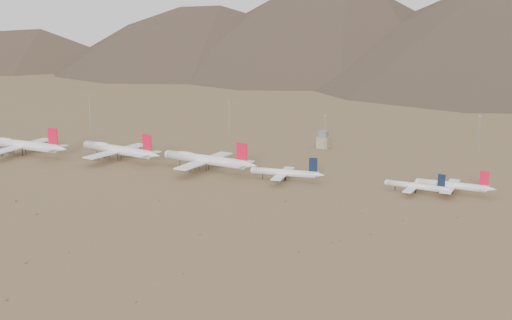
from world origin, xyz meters
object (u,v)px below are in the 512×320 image
at_px(widebody_west, 23,145).
at_px(widebody_east, 206,160).
at_px(widebody_centre, 118,150).
at_px(narrowbody_b, 416,186).
at_px(control_tower, 323,140).
at_px(narrowbody_a, 286,173).

height_order(widebody_west, widebody_east, widebody_west).
distance_m(widebody_west, widebody_centre, 67.91).
distance_m(widebody_west, narrowbody_b, 260.56).
bearing_deg(control_tower, widebody_west, -151.04).
distance_m(narrowbody_a, narrowbody_b, 74.74).
distance_m(widebody_centre, narrowbody_b, 193.80).
distance_m(widebody_west, control_tower, 204.93).
distance_m(widebody_centre, control_tower, 142.02).
xyz_separation_m(narrowbody_b, control_tower, (-81.13, 91.80, 1.31)).
bearing_deg(narrowbody_b, widebody_centre, -175.63).
relative_size(widebody_west, narrowbody_b, 1.88).
relative_size(widebody_west, widebody_centre, 1.06).
bearing_deg(widebody_west, control_tower, 32.30).
height_order(widebody_centre, widebody_east, widebody_east).
height_order(widebody_centre, control_tower, widebody_centre).
distance_m(widebody_centre, widebody_east, 65.47).
height_order(widebody_west, narrowbody_a, widebody_west).
bearing_deg(narrowbody_a, narrowbody_b, -3.05).
bearing_deg(widebody_centre, narrowbody_a, 7.52).
relative_size(widebody_east, narrowbody_b, 1.80).
height_order(widebody_west, control_tower, widebody_west).
bearing_deg(widebody_east, widebody_west, -168.29).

